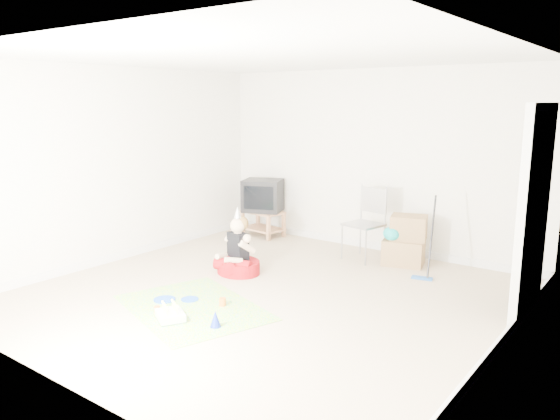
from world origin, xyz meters
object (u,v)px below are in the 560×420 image
Objects in this scene: crt_tv at (263,195)px; tv_stand at (263,221)px; cardboard_boxes at (405,241)px; birthday_cake at (170,316)px; folding_chair at (364,224)px; seated_woman at (238,259)px.

tv_stand is at bearing -75.30° from crt_tv.
birthday_cake is (-1.07, -3.16, -0.28)m from cardboard_boxes.
crt_tv reaches higher than cardboard_boxes.
folding_chair is at bearing 80.45° from birthday_cake.
cardboard_boxes is 2.22m from seated_woman.
crt_tv is 1.52× the size of birthday_cake.
seated_woman is 1.63m from birthday_cake.
cardboard_boxes is (2.50, -0.12, 0.07)m from tv_stand.
cardboard_boxes reaches higher than birthday_cake.
tv_stand is at bearing 177.26° from cardboard_boxes.
crt_tv is 3.63m from birthday_cake.
crt_tv is 0.69× the size of seated_woman.
tv_stand reaches higher than birthday_cake.
cardboard_boxes is at bearing 46.30° from seated_woman.
cardboard_boxes is (2.50, -0.12, -0.34)m from crt_tv.
crt_tv reaches higher than tv_stand.
seated_woman is (-1.53, -1.60, -0.13)m from cardboard_boxes.
folding_chair is at bearing -168.60° from cardboard_boxes.
folding_chair is at bearing -6.86° from tv_stand.
folding_chair is at bearing 56.92° from seated_woman.
seated_woman is at bearing 106.35° from birthday_cake.
crt_tv is 1.96m from folding_chair.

